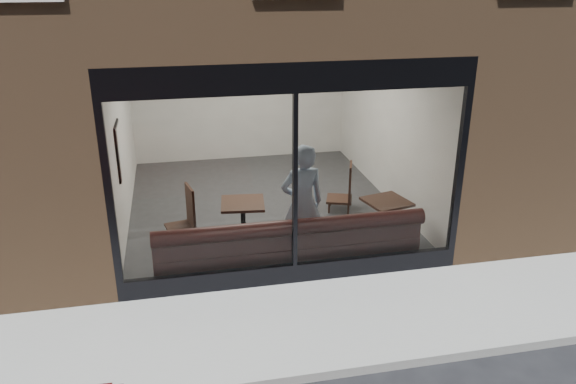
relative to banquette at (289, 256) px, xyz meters
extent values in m
plane|color=black|center=(0.00, -2.45, -0.23)|extent=(120.00, 120.00, 0.00)
cube|color=gray|center=(0.00, -1.45, -0.22)|extent=(40.00, 2.00, 0.01)
cube|color=gray|center=(0.00, -2.50, -0.17)|extent=(40.00, 0.10, 0.12)
cube|color=brown|center=(-3.75, 5.55, 1.38)|extent=(2.50, 12.00, 3.20)
cube|color=brown|center=(3.75, 5.55, 1.38)|extent=(2.50, 12.00, 3.20)
cube|color=brown|center=(0.00, 8.55, 1.38)|extent=(5.00, 6.00, 3.20)
plane|color=#2D2D30|center=(0.00, 2.55, -0.21)|extent=(6.00, 6.00, 0.00)
plane|color=white|center=(0.00, 2.55, 2.97)|extent=(6.00, 6.00, 0.00)
plane|color=silver|center=(0.00, 5.54, 1.37)|extent=(5.00, 0.00, 5.00)
plane|color=silver|center=(-2.49, 2.55, 1.37)|extent=(0.00, 6.00, 6.00)
plane|color=silver|center=(2.49, 2.55, 1.37)|extent=(0.00, 6.00, 6.00)
cube|color=black|center=(0.00, -0.40, -0.08)|extent=(5.00, 0.10, 0.30)
cube|color=black|center=(0.00, -0.40, 2.77)|extent=(5.00, 0.10, 0.40)
cube|color=black|center=(0.00, -0.40, 1.32)|extent=(0.06, 0.10, 2.50)
plane|color=white|center=(0.00, -0.43, 1.33)|extent=(4.80, 0.00, 4.80)
cube|color=#351613|center=(0.00, 0.00, 0.00)|extent=(4.00, 0.55, 0.45)
imported|color=#A3BAD7|center=(0.27, 0.29, 0.72)|extent=(0.74, 0.54, 1.89)
cube|color=#311C13|center=(-0.57, 0.96, 0.52)|extent=(0.77, 0.77, 0.04)
cube|color=#311C13|center=(1.76, 0.55, 0.52)|extent=(0.80, 0.80, 0.04)
cube|color=#311C13|center=(-1.58, 1.32, 0.01)|extent=(0.55, 0.55, 0.04)
cube|color=#311C13|center=(1.39, 1.98, 0.01)|extent=(0.59, 0.59, 0.04)
cube|color=white|center=(-2.45, 1.65, 1.32)|extent=(0.02, 0.63, 0.84)
camera|label=1|loc=(-1.56, -7.41, 4.06)|focal=35.00mm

